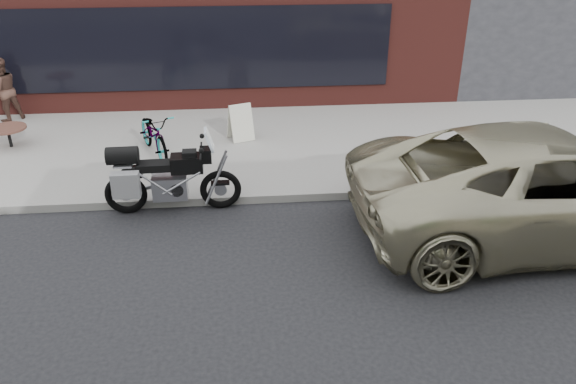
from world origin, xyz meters
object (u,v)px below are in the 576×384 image
sandwich_sign (240,122)px  cafe_table (7,129)px  bicycle_front (154,134)px  motorcycle (163,178)px  cafe_patron_left (3,90)px  minivan (549,185)px

sandwich_sign → cafe_table: sandwich_sign is taller
bicycle_front → motorcycle: bearing=-101.6°
cafe_table → cafe_patron_left: bearing=109.5°
sandwich_sign → bicycle_front: bearing=-177.0°
bicycle_front → cafe_table: bearing=144.2°
minivan → cafe_table: 10.70m
motorcycle → bicycle_front: 2.24m
motorcycle → bicycle_front: size_ratio=1.30×
bicycle_front → sandwich_sign: 1.94m
cafe_table → sandwich_sign: bearing=0.1°
bicycle_front → cafe_patron_left: cafe_patron_left is taller
sandwich_sign → cafe_patron_left: bearing=142.3°
sandwich_sign → cafe_table: bearing=159.8°
sandwich_sign → minivan: bearing=-61.6°
motorcycle → minivan: minivan is taller
motorcycle → sandwich_sign: 3.27m
minivan → sandwich_sign: bearing=46.8°
bicycle_front → sandwich_sign: (1.78, 0.77, -0.07)m
minivan → sandwich_sign: minivan is taller
sandwich_sign → cafe_table: size_ratio=1.04×
motorcycle → cafe_patron_left: size_ratio=1.55×
minivan → sandwich_sign: size_ratio=7.77×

